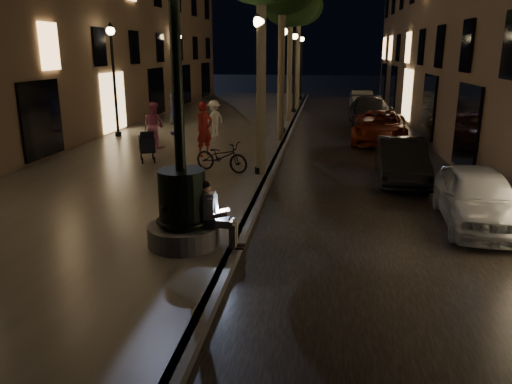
% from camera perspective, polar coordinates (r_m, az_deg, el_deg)
% --- Properties ---
extents(ground, '(120.00, 120.00, 0.00)m').
position_cam_1_polar(ground, '(22.27, 3.53, 5.87)').
color(ground, black).
rests_on(ground, ground).
extents(cobble_lane, '(6.00, 45.00, 0.02)m').
position_cam_1_polar(cobble_lane, '(22.25, 11.30, 5.61)').
color(cobble_lane, black).
rests_on(cobble_lane, ground).
extents(promenade, '(8.00, 45.00, 0.20)m').
position_cam_1_polar(promenade, '(22.91, -6.55, 6.33)').
color(promenade, '#615E56').
rests_on(promenade, ground).
extents(curb_strip, '(0.25, 45.00, 0.20)m').
position_cam_1_polar(curb_strip, '(22.26, 3.54, 6.13)').
color(curb_strip, '#59595B').
rests_on(curb_strip, ground).
extents(fountain_lamppost, '(1.40, 1.40, 5.21)m').
position_cam_1_polar(fountain_lamppost, '(9.64, -8.46, -0.33)').
color(fountain_lamppost, '#59595B').
rests_on(fountain_lamppost, promenade).
extents(seated_man_laptop, '(0.93, 0.32, 1.30)m').
position_cam_1_polar(seated_man_laptop, '(9.58, -4.86, -2.29)').
color(seated_man_laptop, gray).
rests_on(seated_man_laptop, promenade).
extents(tree_third, '(3.00, 3.00, 7.20)m').
position_cam_1_polar(tree_third, '(27.04, 3.99, 20.69)').
color(tree_third, '#6B604C').
rests_on(tree_third, promenade).
extents(tree_far, '(3.00, 3.00, 7.50)m').
position_cam_1_polar(tree_far, '(33.02, 4.94, 20.31)').
color(tree_far, '#6B604C').
rests_on(tree_far, promenade).
extents(lamp_curb_a, '(0.36, 0.36, 4.81)m').
position_cam_1_polar(lamp_curb_a, '(15.01, 0.41, 13.47)').
color(lamp_curb_a, black).
rests_on(lamp_curb_a, promenade).
extents(lamp_curb_b, '(0.36, 0.36, 4.81)m').
position_cam_1_polar(lamp_curb_b, '(22.96, 3.11, 14.30)').
color(lamp_curb_b, black).
rests_on(lamp_curb_b, promenade).
extents(lamp_curb_c, '(0.36, 0.36, 4.81)m').
position_cam_1_polar(lamp_curb_c, '(30.94, 4.43, 14.70)').
color(lamp_curb_c, black).
rests_on(lamp_curb_c, promenade).
extents(lamp_curb_d, '(0.36, 0.36, 4.81)m').
position_cam_1_polar(lamp_curb_d, '(38.92, 5.21, 14.93)').
color(lamp_curb_d, black).
rests_on(lamp_curb_d, promenade).
extents(lamp_left_b, '(0.36, 0.36, 4.81)m').
position_cam_1_polar(lamp_left_b, '(22.76, -16.02, 13.72)').
color(lamp_left_b, black).
rests_on(lamp_left_b, promenade).
extents(lamp_left_c, '(0.36, 0.36, 4.81)m').
position_cam_1_polar(lamp_left_c, '(32.18, -8.72, 14.61)').
color(lamp_left_c, black).
rests_on(lamp_left_c, promenade).
extents(stroller, '(0.79, 1.17, 1.20)m').
position_cam_1_polar(stroller, '(17.37, -12.36, 5.36)').
color(stroller, black).
rests_on(stroller, promenade).
extents(car_front, '(1.81, 4.01, 1.34)m').
position_cam_1_polar(car_front, '(12.37, 24.02, -0.54)').
color(car_front, '#B9BDC1').
rests_on(car_front, ground).
extents(car_second, '(1.51, 3.96, 1.29)m').
position_cam_1_polar(car_second, '(15.80, 16.27, 3.47)').
color(car_second, black).
rests_on(car_second, ground).
extents(car_third, '(2.72, 5.05, 1.35)m').
position_cam_1_polar(car_third, '(22.32, 13.96, 7.21)').
color(car_third, maroon).
rests_on(car_third, ground).
extents(car_rear, '(2.26, 5.17, 1.48)m').
position_cam_1_polar(car_rear, '(27.25, 12.95, 8.92)').
color(car_rear, '#302F34').
rests_on(car_rear, ground).
extents(car_fifth, '(1.43, 3.89, 1.27)m').
position_cam_1_polar(car_fifth, '(34.26, 11.99, 10.17)').
color(car_fifth, '#A6A5A0').
rests_on(car_fifth, ground).
extents(pedestrian_red, '(0.78, 0.84, 1.93)m').
position_cam_1_polar(pedestrian_red, '(17.93, -5.91, 7.15)').
color(pedestrian_red, '#AC2522').
rests_on(pedestrian_red, promenade).
extents(pedestrian_pink, '(1.06, 0.95, 1.77)m').
position_cam_1_polar(pedestrian_pink, '(19.78, -11.61, 7.50)').
color(pedestrian_pink, '#CF6DA2').
rests_on(pedestrian_pink, promenade).
extents(pedestrian_white, '(1.06, 1.16, 1.57)m').
position_cam_1_polar(pedestrian_white, '(22.12, -4.81, 8.36)').
color(pedestrian_white, white).
rests_on(pedestrian_white, promenade).
extents(pedestrian_blue, '(0.94, 1.22, 1.93)m').
position_cam_1_polar(pedestrian_blue, '(22.84, -9.22, 8.91)').
color(pedestrian_blue, navy).
rests_on(pedestrian_blue, promenade).
extents(pedestrian_dark, '(0.77, 0.92, 1.61)m').
position_cam_1_polar(pedestrian_dark, '(26.11, -9.33, 9.41)').
color(pedestrian_dark, '#2F2F33').
rests_on(pedestrian_dark, promenade).
extents(bicycle, '(1.92, 1.18, 0.95)m').
position_cam_1_polar(bicycle, '(15.63, -3.94, 4.06)').
color(bicycle, black).
rests_on(bicycle, promenade).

